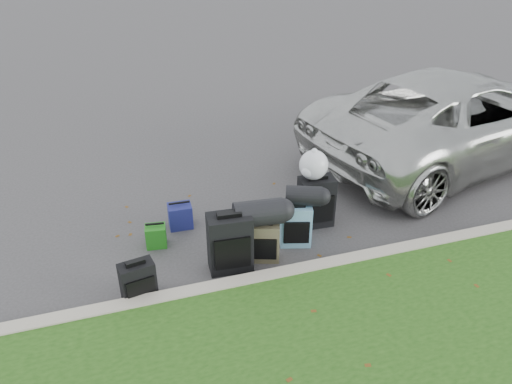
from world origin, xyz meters
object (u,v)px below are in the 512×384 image
object	(u,v)px
suitcase_small_black	(138,281)
suitcase_large_black_right	(316,202)
suv	(456,116)
tote_green	(156,236)
tote_navy	(180,216)
suitcase_teal	(296,225)
suitcase_large_black_left	(230,243)
suitcase_olive	(264,241)

from	to	relation	value
suitcase_small_black	suitcase_large_black_right	world-z (taller)	suitcase_large_black_right
suv	tote_green	size ratio (longest dim) A/B	18.51
tote_navy	suitcase_teal	bearing A→B (deg)	-29.79
tote_green	suitcase_large_black_right	bearing A→B (deg)	4.06
suv	suitcase_teal	bearing A→B (deg)	101.51
tote_green	suv	bearing A→B (deg)	19.93
suitcase_small_black	suitcase_large_black_left	distance (m)	1.15
suv	suitcase_olive	size ratio (longest dim) A/B	10.47
suv	suitcase_large_black_right	bearing A→B (deg)	99.09
tote_green	tote_navy	size ratio (longest dim) A/B	0.87
suitcase_large_black_left	tote_green	world-z (taller)	suitcase_large_black_left
suv	suitcase_teal	distance (m)	3.95
suitcase_large_black_right	tote_navy	world-z (taller)	suitcase_large_black_right
suitcase_small_black	suitcase_large_black_left	world-z (taller)	suitcase_large_black_left
suitcase_large_black_left	suitcase_large_black_right	distance (m)	1.50
suitcase_large_black_right	suitcase_olive	bearing A→B (deg)	-146.17
suitcase_olive	suitcase_teal	xyz separation A→B (m)	(0.49, 0.18, 0.02)
suitcase_olive	tote_navy	xyz separation A→B (m)	(-0.86, 1.03, -0.09)
suitcase_large_black_left	suitcase_olive	bearing A→B (deg)	11.16
suitcase_small_black	tote_green	bearing A→B (deg)	61.20
tote_green	tote_navy	world-z (taller)	tote_navy
suitcase_olive	tote_navy	size ratio (longest dim) A/B	1.54
suitcase_large_black_right	tote_green	size ratio (longest dim) A/B	2.42
suitcase_teal	suitcase_olive	bearing A→B (deg)	-143.32
suitcase_small_black	suitcase_teal	xyz separation A→B (m)	(2.06, 0.46, 0.05)
suitcase_olive	suitcase_teal	bearing A→B (deg)	39.78
suitcase_teal	tote_green	bearing A→B (deg)	-179.90
suitcase_large_black_left	tote_navy	xyz separation A→B (m)	(-0.42, 1.09, -0.20)
tote_navy	suitcase_olive	bearing A→B (deg)	-47.79
suitcase_large_black_left	tote_green	size ratio (longest dim) A/B	2.54
suv	suitcase_large_black_left	world-z (taller)	suv
suitcase_teal	suitcase_large_black_right	world-z (taller)	suitcase_large_black_right
tote_green	tote_navy	bearing A→B (deg)	50.54
suitcase_large_black_right	suitcase_teal	bearing A→B (deg)	-137.10
suitcase_small_black	suitcase_large_black_right	distance (m)	2.62
suitcase_large_black_right	tote_green	bearing A→B (deg)	179.80
suv	tote_navy	bearing A→B (deg)	85.92
suitcase_olive	tote_green	distance (m)	1.42
tote_green	suitcase_small_black	bearing A→B (deg)	-100.58
suitcase_small_black	suitcase_large_black_right	bearing A→B (deg)	7.76
suitcase_olive	tote_navy	distance (m)	1.35
tote_green	suitcase_large_black_left	bearing A→B (deg)	-34.93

